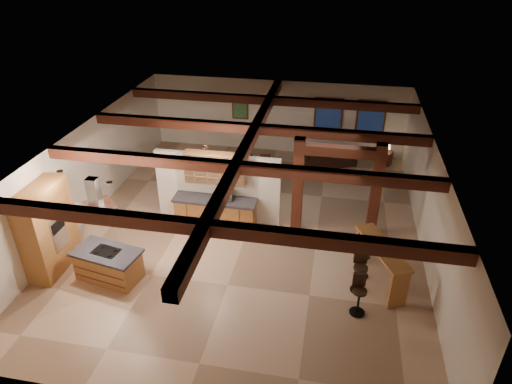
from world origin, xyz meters
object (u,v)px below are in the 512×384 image
(kitchen_island, at_px, (108,264))
(sofa, at_px, (327,157))
(bar_counter, at_px, (381,258))
(dining_table, at_px, (247,179))

(kitchen_island, distance_m, sofa, 9.29)
(sofa, height_order, bar_counter, bar_counter)
(kitchen_island, height_order, sofa, kitchen_island)
(dining_table, bearing_deg, kitchen_island, -95.57)
(dining_table, xyz_separation_m, sofa, (2.66, 2.28, -0.00))
(dining_table, bearing_deg, sofa, 59.76)
(kitchen_island, relative_size, dining_table, 1.01)
(kitchen_island, bearing_deg, dining_table, 65.39)
(kitchen_island, xyz_separation_m, dining_table, (2.49, 5.45, -0.11))
(dining_table, height_order, bar_counter, bar_counter)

